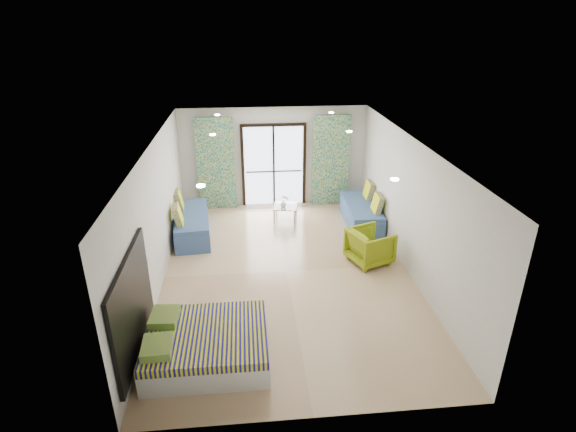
{
  "coord_description": "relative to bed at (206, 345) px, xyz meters",
  "views": [
    {
      "loc": [
        -0.76,
        -8.02,
        4.84
      ],
      "look_at": [
        0.05,
        0.24,
        1.15
      ],
      "focal_mm": 28.0,
      "sensor_mm": 36.0,
      "label": 1
    }
  ],
  "objects": [
    {
      "name": "downlight_f",
      "position": [
        2.87,
        5.47,
        2.41
      ],
      "size": [
        0.12,
        0.12,
        0.02
      ],
      "primitive_type": "cylinder",
      "color": "#FFE0B2",
      "rests_on": "ceiling"
    },
    {
      "name": "switch_plate",
      "position": [
        -1.0,
        1.25,
        0.79
      ],
      "size": [
        0.02,
        0.1,
        0.1
      ],
      "primitive_type": "cube",
      "color": "silver",
      "rests_on": "wall_left"
    },
    {
      "name": "daybed_left",
      "position": [
        -0.64,
        4.38,
        0.04
      ],
      "size": [
        0.98,
        2.08,
        0.99
      ],
      "rotation": [
        0.0,
        0.0,
        0.1
      ],
      "color": "#3A568B",
      "rests_on": "floor"
    },
    {
      "name": "armchair",
      "position": [
        3.28,
        2.7,
        0.15
      ],
      "size": [
        0.99,
        1.02,
        0.83
      ],
      "primitive_type": "imported",
      "rotation": [
        0.0,
        0.0,
        1.94
      ],
      "color": "olive",
      "rests_on": "floor"
    },
    {
      "name": "downlight_e",
      "position": [
        0.07,
        5.47,
        2.41
      ],
      "size": [
        0.12,
        0.12,
        0.02
      ],
      "primitive_type": "cylinder",
      "color": "#FFE0B2",
      "rests_on": "ceiling"
    },
    {
      "name": "curtain_left",
      "position": [
        -0.08,
        6.04,
        0.99
      ],
      "size": [
        1.0,
        0.1,
        2.5
      ],
      "primitive_type": "cube",
      "color": "silver",
      "rests_on": "floor"
    },
    {
      "name": "floor",
      "position": [
        1.47,
        2.47,
        -0.26
      ],
      "size": [
        5.0,
        7.5,
        0.01
      ],
      "primitive_type": null,
      "color": "tan",
      "rests_on": "ground"
    },
    {
      "name": "downlight_b",
      "position": [
        2.87,
        0.47,
        2.41
      ],
      "size": [
        0.12,
        0.12,
        0.02
      ],
      "primitive_type": "cylinder",
      "color": "#FFE0B2",
      "rests_on": "ceiling"
    },
    {
      "name": "wall_back",
      "position": [
        1.47,
        6.22,
        1.09
      ],
      "size": [
        5.0,
        0.01,
        2.7
      ],
      "primitive_type": null,
      "color": "silver",
      "rests_on": "ground"
    },
    {
      "name": "downlight_a",
      "position": [
        0.07,
        0.47,
        2.41
      ],
      "size": [
        0.12,
        0.12,
        0.02
      ],
      "primitive_type": "cylinder",
      "color": "#FFE0B2",
      "rests_on": "ceiling"
    },
    {
      "name": "balcony_door",
      "position": [
        1.47,
        6.2,
        0.99
      ],
      "size": [
        1.76,
        0.08,
        2.28
      ],
      "color": "black",
      "rests_on": "floor"
    },
    {
      "name": "downlight_c",
      "position": [
        0.07,
        3.47,
        2.41
      ],
      "size": [
        0.12,
        0.12,
        0.02
      ],
      "primitive_type": "cylinder",
      "color": "#FFE0B2",
      "rests_on": "ceiling"
    },
    {
      "name": "bed",
      "position": [
        0.0,
        0.0,
        0.0
      ],
      "size": [
        1.84,
        1.5,
        0.63
      ],
      "color": "silver",
      "rests_on": "floor"
    },
    {
      "name": "downlight_d",
      "position": [
        2.87,
        3.47,
        2.41
      ],
      "size": [
        0.12,
        0.12,
        0.02
      ],
      "primitive_type": "cylinder",
      "color": "#FFE0B2",
      "rests_on": "ceiling"
    },
    {
      "name": "wall_left",
      "position": [
        -1.03,
        2.47,
        1.09
      ],
      "size": [
        0.01,
        7.5,
        2.7
      ],
      "primitive_type": null,
      "color": "silver",
      "rests_on": "ground"
    },
    {
      "name": "wall_right",
      "position": [
        3.97,
        2.47,
        1.09
      ],
      "size": [
        0.01,
        7.5,
        2.7
      ],
      "primitive_type": null,
      "color": "silver",
      "rests_on": "ground"
    },
    {
      "name": "daybed_right",
      "position": [
        3.59,
        4.63,
        0.04
      ],
      "size": [
        0.83,
        1.98,
        0.97
      ],
      "rotation": [
        0.0,
        0.0,
        -0.04
      ],
      "color": "#3A568B",
      "rests_on": "floor"
    },
    {
      "name": "headboard",
      "position": [
        -0.99,
        0.0,
        0.79
      ],
      "size": [
        0.06,
        2.1,
        1.5
      ],
      "primitive_type": "cube",
      "color": "black",
      "rests_on": "floor"
    },
    {
      "name": "ceiling",
      "position": [
        1.47,
        2.47,
        2.44
      ],
      "size": [
        5.0,
        7.5,
        0.01
      ],
      "primitive_type": null,
      "color": "silver",
      "rests_on": "ground"
    },
    {
      "name": "wall_front",
      "position": [
        1.47,
        -1.28,
        1.09
      ],
      "size": [
        5.0,
        0.01,
        2.7
      ],
      "primitive_type": null,
      "color": "silver",
      "rests_on": "ground"
    },
    {
      "name": "balcony_rail",
      "position": [
        1.47,
        6.2,
        0.69
      ],
      "size": [
        1.52,
        0.03,
        0.04
      ],
      "primitive_type": "cube",
      "color": "#595451",
      "rests_on": "balcony_door"
    },
    {
      "name": "coffee_table",
      "position": [
        1.69,
        5.05,
        0.09
      ],
      "size": [
        0.7,
        0.7,
        0.69
      ],
      "rotation": [
        0.0,
        0.0,
        -0.19
      ],
      "color": "silver",
      "rests_on": "floor"
    },
    {
      "name": "vase",
      "position": [
        1.63,
        5.02,
        0.21
      ],
      "size": [
        0.19,
        0.2,
        0.16
      ],
      "primitive_type": "imported",
      "rotation": [
        0.0,
        0.0,
        0.24
      ],
      "color": "white",
      "rests_on": "coffee_table"
    },
    {
      "name": "curtain_right",
      "position": [
        3.02,
        6.04,
        0.99
      ],
      "size": [
        1.0,
        0.1,
        2.5
      ],
      "primitive_type": "cube",
      "color": "silver",
      "rests_on": "floor"
    }
  ]
}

